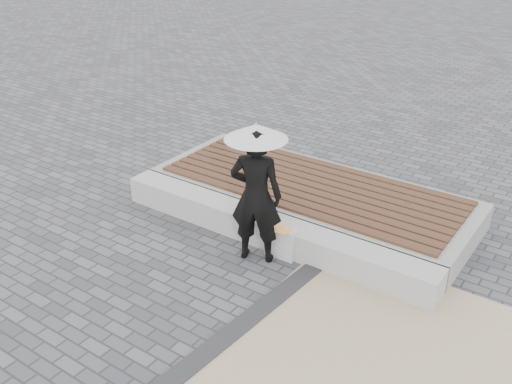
% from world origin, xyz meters
% --- Properties ---
extents(ground, '(80.00, 80.00, 0.00)m').
position_xyz_m(ground, '(0.00, 0.00, 0.00)').
color(ground, '#515257').
rests_on(ground, ground).
extents(edging_band, '(0.61, 5.20, 0.04)m').
position_xyz_m(edging_band, '(0.75, -0.50, 0.02)').
color(edging_band, '#2A2A2D').
rests_on(edging_band, ground).
extents(seating_ledge, '(5.00, 0.45, 0.40)m').
position_xyz_m(seating_ledge, '(0.00, 1.60, 0.20)').
color(seating_ledge, '#AAA9A4').
rests_on(seating_ledge, ground).
extents(timber_platform, '(5.00, 2.00, 0.40)m').
position_xyz_m(timber_platform, '(0.00, 2.80, 0.20)').
color(timber_platform, gray).
rests_on(timber_platform, ground).
extents(timber_decking, '(4.60, 1.80, 0.04)m').
position_xyz_m(timber_decking, '(0.00, 2.80, 0.42)').
color(timber_decking, '#513323').
rests_on(timber_decking, timber_platform).
extents(woman, '(0.80, 0.67, 1.88)m').
position_xyz_m(woman, '(0.09, 1.17, 0.94)').
color(woman, black).
rests_on(woman, ground).
extents(parasol, '(0.80, 0.80, 1.03)m').
position_xyz_m(parasol, '(0.09, 1.17, 1.83)').
color(parasol, '#A6A6AA').
rests_on(parasol, ground).
extents(handbag, '(0.35, 0.23, 0.23)m').
position_xyz_m(handbag, '(-0.15, 1.71, 0.52)').
color(handbag, black).
rests_on(handbag, seating_ledge).
extents(canvas_tote, '(0.44, 0.20, 0.45)m').
position_xyz_m(canvas_tote, '(0.36, 1.39, 0.23)').
color(canvas_tote, '#B8B9B4').
rests_on(canvas_tote, ground).
extents(magazine, '(0.32, 0.25, 0.01)m').
position_xyz_m(magazine, '(0.36, 1.34, 0.46)').
color(magazine, '#E94057').
rests_on(magazine, canvas_tote).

